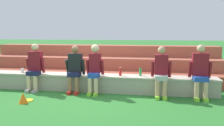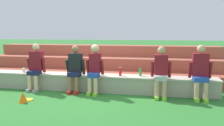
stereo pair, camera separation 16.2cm
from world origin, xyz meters
The scene contains 13 objects.
ground_plane centered at (0.00, 0.00, 0.00)m, with size 80.00×80.00×0.00m, color #2D752D.
stone_seating_wall centered at (0.00, 0.25, 0.25)m, with size 7.07×0.54×0.47m.
brick_bleachers centered at (0.00, 2.07, 0.46)m, with size 8.26×2.05×1.17m.
person_far_left centered at (-1.51, 0.01, 0.71)m, with size 0.54×0.51×1.34m.
person_left_of_center centered at (-0.30, -0.02, 0.69)m, with size 0.54×0.47×1.30m.
person_center centered at (0.25, 0.00, 0.71)m, with size 0.48×0.55×1.34m.
person_right_of_center centered at (2.02, -0.04, 0.68)m, with size 0.52×0.54×1.31m.
person_far_right centered at (2.98, -0.02, 0.71)m, with size 0.56×0.52×1.36m.
water_bottle_near_left centered at (0.93, 0.22, 0.58)m, with size 0.07×0.07×0.24m.
water_bottle_near_right centered at (1.48, 0.29, 0.59)m, with size 0.07×0.07×0.25m.
plastic_cup_right_end centered at (-2.03, 0.24, 0.53)m, with size 0.08×0.08×0.12m, color white.
frisbee centered at (-1.22, -0.94, 0.01)m, with size 0.27×0.27×0.02m, color yellow.
sports_cone centered at (-1.22, -1.13, 0.13)m, with size 0.22×0.22×0.25m, color orange.
Camera 1 is at (1.70, -5.86, 1.68)m, focal length 36.08 mm.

